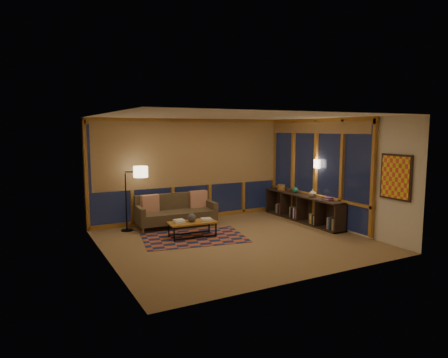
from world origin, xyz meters
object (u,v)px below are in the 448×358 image
bookshelf (302,208)px  coffee_table (192,229)px  sofa (176,211)px  floor_lamp (126,199)px

bookshelf → coffee_table: bearing=-178.2°
sofa → bookshelf: bearing=-15.1°
bookshelf → floor_lamp: bearing=165.0°
coffee_table → bookshelf: bearing=5.2°
coffee_table → floor_lamp: size_ratio=0.69×
coffee_table → floor_lamp: floor_lamp is taller
coffee_table → floor_lamp: 1.83m
sofa → floor_lamp: size_ratio=1.24×
floor_lamp → bookshelf: size_ratio=0.55×
floor_lamp → bookshelf: bearing=5.9°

